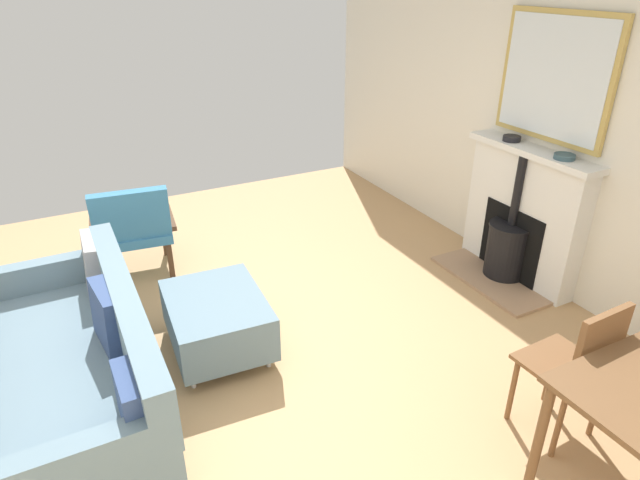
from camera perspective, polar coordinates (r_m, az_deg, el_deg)
The scene contains 10 objects.
ground_plane at distance 3.85m, azimuth -10.55°, elevation -12.57°, with size 5.65×6.33×0.01m, color tan.
wall_left at distance 4.73m, azimuth 23.13°, elevation 11.12°, with size 0.12×6.33×2.61m, color silver.
fireplace at distance 4.83m, azimuth 20.21°, elevation 1.60°, with size 0.58×1.20×1.15m.
mirror_over_mantel at distance 4.57m, azimuth 23.53°, elevation 15.46°, with size 0.04×1.01×0.95m.
mantel_bowl_near at distance 4.76m, azimuth 19.60°, elevation 10.11°, with size 0.14×0.14×0.04m.
mantel_bowl_far at distance 4.43m, azimuth 24.42°, elevation 8.06°, with size 0.15×0.15×0.04m.
sofa at distance 3.49m, azimuth -23.68°, elevation -12.02°, with size 0.82×1.91×0.80m.
ottoman at distance 3.82m, azimuth -10.82°, elevation -8.19°, with size 0.68×0.85×0.41m.
armchair_accent at distance 4.76m, azimuth -19.16°, elevation 1.35°, with size 0.74×0.66×0.87m.
dining_chair_near_fireplace at distance 3.25m, azimuth 25.65°, elevation -11.58°, with size 0.41×0.41×0.91m.
Camera 1 is at (0.73, 2.92, 2.41)m, focal length 30.30 mm.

